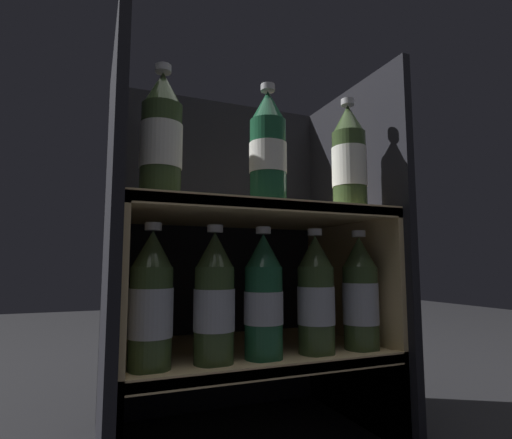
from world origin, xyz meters
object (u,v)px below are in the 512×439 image
object	(u,v)px
bottle_upper_front_1	(267,150)
bottle_lower_front_3	(316,297)
bottle_upper_front_2	(349,160)
bottle_lower_front_0	(151,303)
bottle_upper_front_0	(161,138)
bottle_lower_front_2	(263,298)
bottle_lower_front_4	(360,296)
bottle_lower_front_1	(214,300)

from	to	relation	value
bottle_upper_front_1	bottle_lower_front_3	distance (m)	0.33
bottle_upper_front_2	bottle_lower_front_0	bearing A→B (deg)	180.00
bottle_upper_front_0	bottle_lower_front_3	bearing A→B (deg)	0.00
bottle_lower_front_0	bottle_lower_front_2	xyz separation A→B (m)	(0.22, 0.00, 0.00)
bottle_upper_front_0	bottle_upper_front_2	bearing A→B (deg)	0.00
bottle_upper_front_1	bottle_lower_front_4	size ratio (longest dim) A/B	1.00
bottle_lower_front_4	bottle_upper_front_1	bearing A→B (deg)	180.00
bottle_lower_front_0	bottle_lower_front_4	xyz separation A→B (m)	(0.46, 0.00, -0.00)
bottle_lower_front_4	bottle_lower_front_3	bearing A→B (deg)	180.00
bottle_upper_front_2	bottle_lower_front_2	world-z (taller)	bottle_upper_front_2
bottle_upper_front_0	bottle_lower_front_2	world-z (taller)	bottle_upper_front_0
bottle_upper_front_1	bottle_upper_front_2	world-z (taller)	same
bottle_lower_front_3	bottle_lower_front_2	bearing A→B (deg)	180.00
bottle_lower_front_2	bottle_lower_front_3	distance (m)	0.12
bottle_upper_front_0	bottle_upper_front_2	world-z (taller)	same
bottle_upper_front_1	bottle_lower_front_3	bearing A→B (deg)	0.00
bottle_lower_front_0	bottle_lower_front_4	distance (m)	0.46
bottle_upper_front_2	bottle_lower_front_4	bearing A→B (deg)	0.00
bottle_lower_front_0	bottle_lower_front_3	distance (m)	0.34
bottle_upper_front_2	bottle_lower_front_4	distance (m)	0.31
bottle_lower_front_0	bottle_lower_front_2	bearing A→B (deg)	0.00
bottle_upper_front_1	bottle_lower_front_1	bearing A→B (deg)	-180.00
bottle_lower_front_1	bottle_upper_front_1	bearing A→B (deg)	0.00
bottle_lower_front_2	bottle_upper_front_2	bearing A→B (deg)	-0.00
bottle_upper_front_1	bottle_lower_front_1	size ratio (longest dim) A/B	1.00
bottle_lower_front_0	bottle_lower_front_3	bearing A→B (deg)	0.00
bottle_lower_front_1	bottle_upper_front_0	bearing A→B (deg)	180.00
bottle_lower_front_3	bottle_lower_front_4	xyz separation A→B (m)	(0.11, -0.00, -0.00)
bottle_upper_front_0	bottle_lower_front_1	size ratio (longest dim) A/B	1.00
bottle_lower_front_0	bottle_lower_front_2	world-z (taller)	same
bottle_upper_front_1	bottle_lower_front_0	bearing A→B (deg)	-180.00
bottle_lower_front_0	bottle_lower_front_4	world-z (taller)	same
bottle_lower_front_4	bottle_lower_front_1	bearing A→B (deg)	180.00
bottle_upper_front_2	bottle_lower_front_3	xyz separation A→B (m)	(-0.09, 0.00, -0.31)
bottle_lower_front_2	bottle_lower_front_4	distance (m)	0.24
bottle_upper_front_0	bottle_lower_front_2	distance (m)	0.37
bottle_lower_front_2	bottle_lower_front_3	bearing A→B (deg)	0.00
bottle_upper_front_1	bottle_lower_front_2	distance (m)	0.31
bottle_upper_front_0	bottle_lower_front_4	distance (m)	0.54
bottle_upper_front_0	bottle_lower_front_0	world-z (taller)	bottle_upper_front_0
bottle_lower_front_2	bottle_lower_front_3	world-z (taller)	same
bottle_upper_front_1	bottle_lower_front_2	bearing A→B (deg)	180.00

